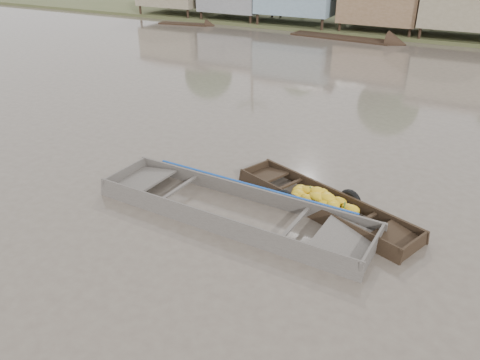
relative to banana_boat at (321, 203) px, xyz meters
The scene contains 3 objects.
ground 2.52m from the banana_boat, 128.32° to the right, with size 120.00×120.00×0.00m, color #53493F.
banana_boat is the anchor object (origin of this frame).
viewer_boat 2.38m from the banana_boat, 142.34° to the right, with size 7.66×2.19×0.61m.
Camera 1 is at (4.95, -8.64, 6.49)m, focal length 35.00 mm.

